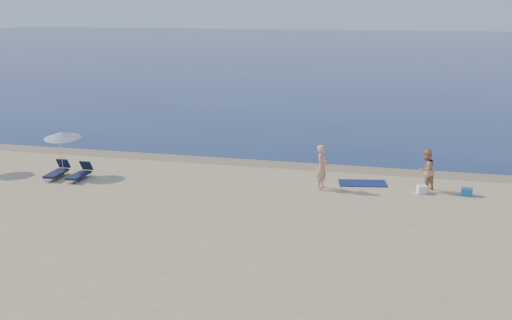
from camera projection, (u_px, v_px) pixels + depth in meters
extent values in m
cube|color=#0C1D4B|center=(386.00, 50.00, 106.43)|extent=(240.00, 160.00, 0.01)
cube|color=#847254|center=(283.00, 164.00, 30.67)|extent=(240.00, 1.60, 0.00)
imported|color=tan|center=(322.00, 167.00, 26.45)|extent=(0.55, 0.74, 1.86)
imported|color=tan|center=(426.00, 170.00, 26.21)|extent=(1.02, 1.07, 1.73)
cube|color=#0F184D|center=(363.00, 183.00, 27.43)|extent=(2.18, 1.47, 0.03)
cube|color=white|center=(422.00, 189.00, 25.99)|extent=(0.47, 0.44, 0.32)
cube|color=#206AB2|center=(467.00, 192.00, 25.67)|extent=(0.46, 0.34, 0.31)
cylinder|color=silver|center=(62.00, 156.00, 28.51)|extent=(0.07, 0.21, 1.87)
cone|color=white|center=(62.00, 135.00, 28.45)|extent=(1.88, 1.89, 0.43)
sphere|color=silver|center=(62.00, 131.00, 28.41)|extent=(0.05, 0.05, 0.05)
cube|color=#151D3B|center=(79.00, 175.00, 27.95)|extent=(0.52, 1.42, 0.09)
cube|color=#151D3B|center=(86.00, 166.00, 28.55)|extent=(0.52, 0.35, 0.46)
cylinder|color=#A5A5AD|center=(83.00, 178.00, 27.92)|extent=(0.03, 0.03, 0.21)
cube|color=#151A3C|center=(56.00, 173.00, 28.23)|extent=(0.67, 1.52, 0.10)
cube|color=#151A3C|center=(63.00, 163.00, 28.87)|extent=(0.57, 0.40, 0.48)
cylinder|color=#A5A5AD|center=(61.00, 176.00, 28.22)|extent=(0.03, 0.03, 0.22)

